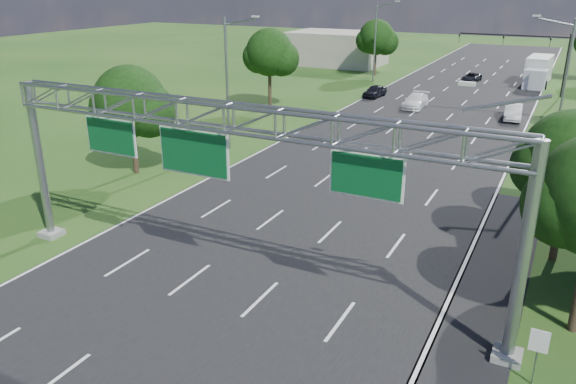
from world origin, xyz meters
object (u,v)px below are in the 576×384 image
Objects in this scene: regulatory_sign at (538,346)px; traffic_signal at (534,49)px; sign_gantry at (231,133)px; box_truck at (538,71)px.

traffic_signal is at bearing 95.20° from regulatory_sign.
sign_gantry reaches higher than traffic_signal.
box_truck is (0.33, 7.56, -3.52)m from traffic_signal.
traffic_signal reaches higher than regulatory_sign.
regulatory_sign is 61.75m from box_truck.
sign_gantry is 13.25m from regulatory_sign.
regulatory_sign is 54.37m from traffic_signal.
sign_gantry is 53.51m from traffic_signal.
sign_gantry is at bearing -97.68° from traffic_signal.
regulatory_sign is at bearing -4.83° from sign_gantry.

